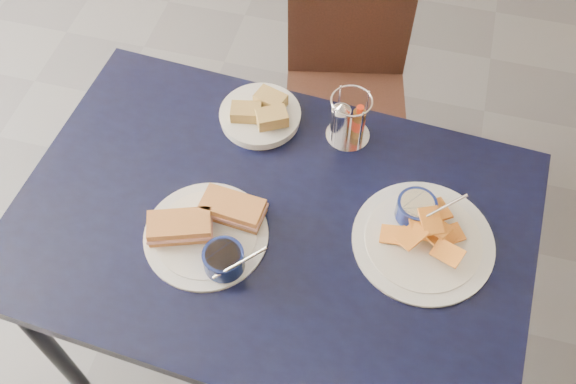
% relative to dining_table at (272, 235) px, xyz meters
% --- Properties ---
extents(ground, '(6.00, 6.00, 0.00)m').
position_rel_dining_table_xyz_m(ground, '(-0.17, -0.09, -0.68)').
color(ground, '#4A4A4F').
rests_on(ground, ground).
extents(dining_table, '(1.24, 0.87, 0.75)m').
position_rel_dining_table_xyz_m(dining_table, '(0.00, 0.00, 0.00)').
color(dining_table, black).
rests_on(dining_table, ground).
extents(chair_far, '(0.46, 0.45, 0.83)m').
position_rel_dining_table_xyz_m(chair_far, '(0.06, 0.75, -0.21)').
color(chair_far, black).
rests_on(chair_far, ground).
extents(sandwich_plate, '(0.31, 0.28, 0.12)m').
position_rel_dining_table_xyz_m(sandwich_plate, '(-0.12, -0.08, 0.09)').
color(sandwich_plate, white).
rests_on(sandwich_plate, dining_table).
extents(plantain_plate, '(0.32, 0.32, 0.12)m').
position_rel_dining_table_xyz_m(plantain_plate, '(0.34, 0.05, 0.09)').
color(plantain_plate, white).
rests_on(plantain_plate, dining_table).
extents(bread_basket, '(0.20, 0.20, 0.07)m').
position_rel_dining_table_xyz_m(bread_basket, '(-0.10, 0.28, 0.09)').
color(bread_basket, white).
rests_on(bread_basket, dining_table).
extents(condiment_caddy, '(0.11, 0.11, 0.14)m').
position_rel_dining_table_xyz_m(condiment_caddy, '(0.12, 0.29, 0.12)').
color(condiment_caddy, silver).
rests_on(condiment_caddy, dining_table).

